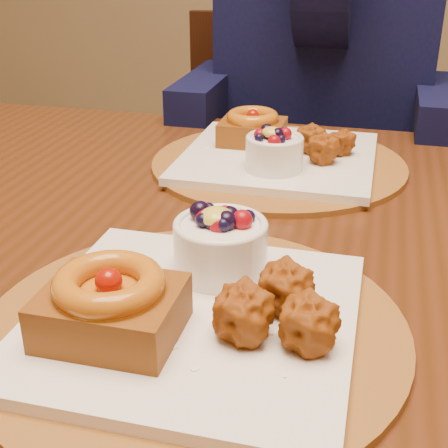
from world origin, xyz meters
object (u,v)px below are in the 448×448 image
(chair_far, at_px, (270,185))
(diner, at_px, (328,25))
(place_setting_near, at_px, (192,303))
(dining_table, at_px, (246,283))
(place_setting_far, at_px, (277,154))

(chair_far, height_order, diner, diner)
(place_setting_near, relative_size, chair_far, 0.42)
(dining_table, bearing_deg, diner, 88.05)
(chair_far, xyz_separation_m, diner, (0.13, -0.14, 0.41))
(place_setting_near, distance_m, diner, 0.87)
(place_setting_far, xyz_separation_m, diner, (0.02, 0.43, 0.13))
(place_setting_near, height_order, chair_far, chair_far)
(place_setting_near, xyz_separation_m, place_setting_far, (0.00, 0.43, -0.00))
(dining_table, bearing_deg, place_setting_far, 90.53)
(dining_table, relative_size, diner, 1.88)
(place_setting_far, bearing_deg, place_setting_near, -90.12)
(chair_far, bearing_deg, diner, -52.56)
(place_setting_near, bearing_deg, diner, 88.34)
(diner, bearing_deg, place_setting_near, -95.91)
(dining_table, distance_m, place_setting_far, 0.24)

